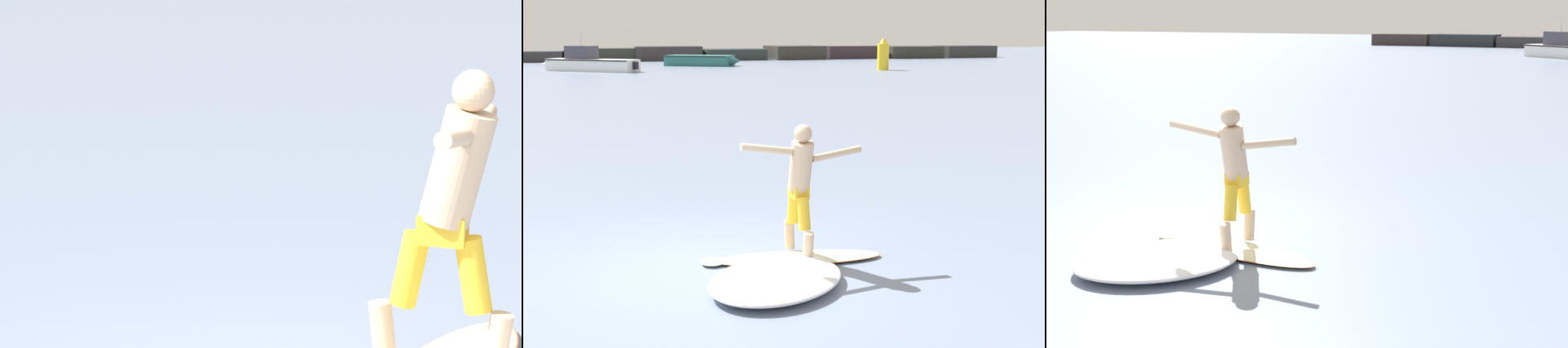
% 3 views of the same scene
% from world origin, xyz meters
% --- Properties ---
extents(surfer, '(1.61, 0.82, 1.72)m').
position_xyz_m(surfer, '(1.35, -0.08, 1.08)').
color(surfer, '#CCAC8C').
rests_on(surfer, surfboard).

